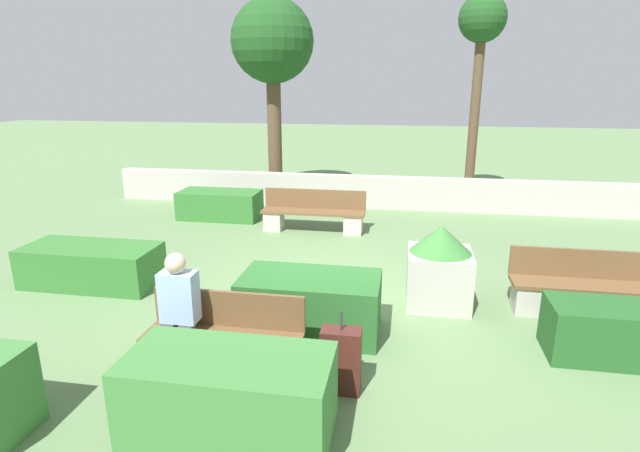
# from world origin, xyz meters

# --- Properties ---
(ground_plane) EXTENTS (60.00, 60.00, 0.00)m
(ground_plane) POSITION_xyz_m (0.00, 0.00, 0.00)
(ground_plane) COLOR #607F51
(perimeter_wall) EXTENTS (12.69, 0.30, 0.78)m
(perimeter_wall) POSITION_xyz_m (0.00, 5.42, 0.39)
(perimeter_wall) COLOR #B7B2A8
(perimeter_wall) RESTS_ON ground_plane
(bench_front) EXTENTS (1.67, 0.49, 0.84)m
(bench_front) POSITION_xyz_m (-0.82, -2.12, 0.31)
(bench_front) COLOR brown
(bench_front) RESTS_ON ground_plane
(bench_left_side) EXTENTS (2.13, 0.49, 0.84)m
(bench_left_side) POSITION_xyz_m (-0.85, 3.19, 0.33)
(bench_left_side) COLOR brown
(bench_left_side) RESTS_ON ground_plane
(bench_right_side) EXTENTS (2.20, 0.48, 0.84)m
(bench_right_side) POSITION_xyz_m (3.54, 0.02, 0.33)
(bench_right_side) COLOR brown
(bench_right_side) RESTS_ON ground_plane
(person_seated_man) EXTENTS (0.38, 0.63, 1.32)m
(person_seated_man) POSITION_xyz_m (-1.27, -2.26, 0.73)
(person_seated_man) COLOR #333338
(person_seated_man) RESTS_ON ground_plane
(hedge_block_near_left) EXTENTS (1.69, 0.90, 0.72)m
(hedge_block_near_left) POSITION_xyz_m (-0.09, -1.08, 0.36)
(hedge_block_near_left) COLOR #286028
(hedge_block_near_left) RESTS_ON ground_plane
(hedge_block_near_right) EXTENTS (1.80, 0.86, 0.62)m
(hedge_block_near_right) POSITION_xyz_m (-3.12, 3.83, 0.31)
(hedge_block_near_right) COLOR #33702D
(hedge_block_near_right) RESTS_ON ground_plane
(hedge_block_mid_left) EXTENTS (2.00, 0.88, 0.61)m
(hedge_block_mid_left) POSITION_xyz_m (-3.65, -0.18, 0.30)
(hedge_block_mid_left) COLOR #33702D
(hedge_block_mid_left) RESTS_ON ground_plane
(hedge_block_mid_right) EXTENTS (1.74, 0.85, 0.79)m
(hedge_block_mid_right) POSITION_xyz_m (-0.40, -3.11, 0.39)
(hedge_block_mid_right) COLOR #3D7A38
(hedge_block_mid_right) RESTS_ON ground_plane
(hedge_block_far_right) EXTENTS (1.57, 0.67, 0.62)m
(hedge_block_far_right) POSITION_xyz_m (3.42, -1.12, 0.31)
(hedge_block_far_right) COLOR #235623
(hedge_block_far_right) RESTS_ON ground_plane
(planter_corner_right) EXTENTS (0.86, 0.86, 1.13)m
(planter_corner_right) POSITION_xyz_m (1.50, 0.00, 0.56)
(planter_corner_right) COLOR #B7B2A8
(planter_corner_right) RESTS_ON ground_plane
(suitcase) EXTENTS (0.39, 0.22, 0.87)m
(suitcase) POSITION_xyz_m (0.44, -2.25, 0.34)
(suitcase) COLOR #471E19
(suitcase) RESTS_ON ground_plane
(tree_leftmost) EXTENTS (2.14, 2.14, 5.07)m
(tree_leftmost) POSITION_xyz_m (-2.55, 6.63, 3.89)
(tree_leftmost) COLOR brown
(tree_leftmost) RESTS_ON ground_plane
(tree_center_left) EXTENTS (1.16, 1.16, 5.05)m
(tree_center_left) POSITION_xyz_m (2.65, 6.93, 4.14)
(tree_center_left) COLOR brown
(tree_center_left) RESTS_ON ground_plane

